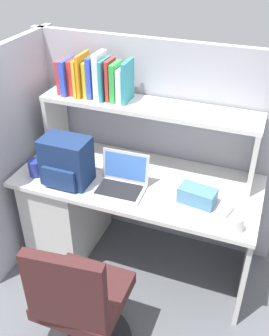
# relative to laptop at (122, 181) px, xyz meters

# --- Properties ---
(ground_plane) EXTENTS (8.00, 8.00, 0.00)m
(ground_plane) POSITION_rel_laptop_xyz_m (0.06, 0.12, -0.78)
(ground_plane) COLOR #595B60
(desk) EXTENTS (1.60, 0.70, 0.73)m
(desk) POSITION_rel_laptop_xyz_m (-0.33, 0.12, -0.38)
(desk) COLOR silver
(desk) RESTS_ON ground_plane
(cubicle_partition_rear) EXTENTS (1.84, 0.05, 1.55)m
(cubicle_partition_rear) POSITION_rel_laptop_xyz_m (0.06, 0.50, -0.01)
(cubicle_partition_rear) COLOR #9E9EA8
(cubicle_partition_rear) RESTS_ON ground_plane
(cubicle_partition_left) EXTENTS (0.05, 1.06, 1.55)m
(cubicle_partition_left) POSITION_rel_laptop_xyz_m (-0.79, 0.07, -0.01)
(cubicle_partition_left) COLOR #9E9EA8
(cubicle_partition_left) RESTS_ON ground_plane
(overhead_hutch) EXTENTS (1.44, 0.28, 0.45)m
(overhead_hutch) POSITION_rel_laptop_xyz_m (0.06, 0.32, 0.30)
(overhead_hutch) COLOR beige
(overhead_hutch) RESTS_ON desk
(reference_books_on_shelf) EXTENTS (0.49, 0.19, 0.29)m
(reference_books_on_shelf) POSITION_rel_laptop_xyz_m (-0.31, 0.32, 0.53)
(reference_books_on_shelf) COLOR red
(reference_books_on_shelf) RESTS_ON overhead_hutch
(laptop) EXTENTS (0.32, 0.26, 0.22)m
(laptop) POSITION_rel_laptop_xyz_m (0.00, 0.00, 0.00)
(laptop) COLOR #B7BABF
(laptop) RESTS_ON desk
(backpack) EXTENTS (0.30, 0.23, 0.31)m
(backpack) POSITION_rel_laptop_xyz_m (-0.35, -0.06, 0.10)
(backpack) COLOR navy
(backpack) RESTS_ON desk
(computer_mouse) EXTENTS (0.09, 0.12, 0.03)m
(computer_mouse) POSITION_rel_laptop_xyz_m (0.66, -0.01, -0.03)
(computer_mouse) COLOR silver
(computer_mouse) RESTS_ON desk
(paper_cup) EXTENTS (0.08, 0.08, 0.09)m
(paper_cup) POSITION_rel_laptop_xyz_m (0.74, -0.15, -0.00)
(paper_cup) COLOR white
(paper_cup) RESTS_ON desk
(tissue_box) EXTENTS (0.23, 0.15, 0.10)m
(tissue_box) POSITION_rel_laptop_xyz_m (0.48, 0.02, -0.00)
(tissue_box) COLOR teal
(tissue_box) RESTS_ON desk
(snack_canister) EXTENTS (0.10, 0.10, 0.11)m
(snack_canister) POSITION_rel_laptop_xyz_m (-0.59, -0.06, 0.00)
(snack_canister) COLOR navy
(snack_canister) RESTS_ON desk
(office_chair) EXTENTS (0.52, 0.52, 0.93)m
(office_chair) POSITION_rel_laptop_xyz_m (0.04, -0.70, -0.39)
(office_chair) COLOR black
(office_chair) RESTS_ON ground_plane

